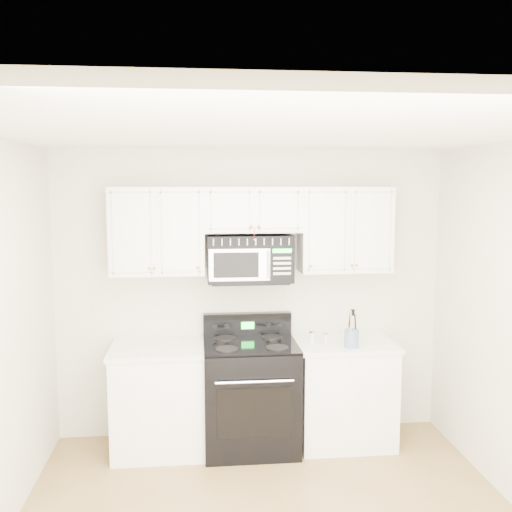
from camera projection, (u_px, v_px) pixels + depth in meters
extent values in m
cube|color=white|center=(279.00, 131.00, 3.31)|extent=(3.50, 3.50, 0.01)
cube|color=beige|center=(251.00, 294.00, 5.20)|extent=(3.50, 0.01, 2.60)
cube|color=beige|center=(357.00, 510.00, 1.74)|extent=(3.50, 0.01, 2.60)
cube|color=white|center=(162.00, 400.00, 4.91)|extent=(0.82, 0.63, 0.88)
cube|color=silver|center=(161.00, 349.00, 4.86)|extent=(0.86, 0.65, 0.04)
cube|color=black|center=(163.00, 441.00, 5.00)|extent=(0.82, 0.55, 0.10)
cube|color=white|center=(344.00, 394.00, 5.08)|extent=(0.82, 0.63, 0.88)
cube|color=silver|center=(345.00, 343.00, 5.02)|extent=(0.86, 0.65, 0.04)
cube|color=black|center=(342.00, 433.00, 5.16)|extent=(0.82, 0.55, 0.10)
cube|color=black|center=(250.00, 396.00, 4.96)|extent=(0.80, 0.68, 0.92)
cube|color=black|center=(254.00, 413.00, 4.62)|extent=(0.61, 0.01, 0.42)
cylinder|color=silver|center=(255.00, 382.00, 4.56)|extent=(0.63, 0.02, 0.02)
cube|color=black|center=(250.00, 344.00, 4.90)|extent=(0.80, 0.68, 0.02)
cube|color=black|center=(247.00, 324.00, 5.19)|extent=(0.80, 0.08, 0.21)
cube|color=#18EF31|center=(248.00, 325.00, 5.15)|extent=(0.12, 0.00, 0.06)
cube|color=white|center=(158.00, 231.00, 4.88)|extent=(0.80, 0.33, 0.75)
cube|color=white|center=(345.00, 229.00, 5.04)|extent=(0.80, 0.33, 0.75)
cube|color=white|center=(253.00, 210.00, 4.94)|extent=(0.84, 0.33, 0.39)
sphere|color=#B49139|center=(154.00, 268.00, 4.73)|extent=(0.03, 0.03, 0.03)
sphere|color=#B49139|center=(198.00, 268.00, 4.76)|extent=(0.03, 0.03, 0.03)
sphere|color=#B49139|center=(311.00, 266.00, 4.86)|extent=(0.03, 0.03, 0.03)
sphere|color=#B49139|center=(352.00, 265.00, 4.90)|extent=(0.03, 0.03, 0.03)
sphere|color=#B49139|center=(251.00, 227.00, 4.77)|extent=(0.03, 0.03, 0.03)
sphere|color=#B49139|center=(258.00, 227.00, 4.77)|extent=(0.03, 0.03, 0.03)
cylinder|color=red|center=(254.00, 233.00, 4.78)|extent=(0.01, 0.00, 0.10)
sphere|color=#B49139|center=(254.00, 240.00, 4.78)|extent=(0.03, 0.03, 0.03)
cube|color=black|center=(250.00, 258.00, 4.97)|extent=(0.74, 0.37, 0.41)
cube|color=beige|center=(251.00, 242.00, 4.77)|extent=(0.72, 0.01, 0.07)
cube|color=#B1B1B8|center=(240.00, 265.00, 4.78)|extent=(0.52, 0.01, 0.27)
cube|color=black|center=(236.00, 265.00, 4.77)|extent=(0.38, 0.01, 0.21)
cube|color=black|center=(282.00, 264.00, 4.81)|extent=(0.20, 0.01, 0.27)
cube|color=#18EF31|center=(282.00, 251.00, 4.79)|extent=(0.16, 0.00, 0.03)
cylinder|color=silver|center=(269.00, 265.00, 4.77)|extent=(0.02, 0.02, 0.23)
cylinder|color=slate|center=(352.00, 338.00, 4.82)|extent=(0.12, 0.12, 0.15)
cylinder|color=tan|center=(356.00, 330.00, 4.82)|extent=(0.01, 0.01, 0.26)
cylinder|color=black|center=(349.00, 328.00, 4.84)|extent=(0.01, 0.01, 0.28)
cylinder|color=tan|center=(351.00, 328.00, 4.78)|extent=(0.01, 0.01, 0.31)
cylinder|color=black|center=(356.00, 330.00, 4.82)|extent=(0.01, 0.01, 0.26)
cylinder|color=tan|center=(349.00, 328.00, 4.84)|extent=(0.01, 0.01, 0.28)
cylinder|color=silver|center=(312.00, 338.00, 4.94)|extent=(0.04, 0.04, 0.09)
cylinder|color=silver|center=(312.00, 332.00, 4.93)|extent=(0.05, 0.05, 0.02)
cylinder|color=silver|center=(326.00, 339.00, 4.95)|extent=(0.04, 0.04, 0.08)
cylinder|color=silver|center=(326.00, 333.00, 4.94)|extent=(0.04, 0.04, 0.02)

